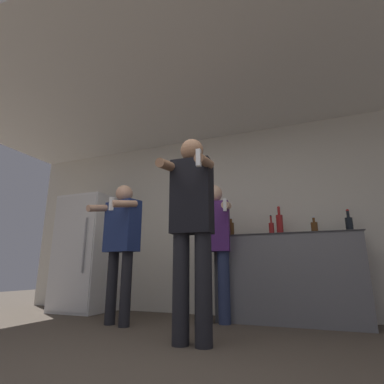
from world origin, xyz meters
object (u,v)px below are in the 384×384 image
at_px(person_man_side, 121,237).
at_px(bottle_clear_vodka, 272,229).
at_px(bottle_dark_rum, 231,229).
at_px(person_spectator_back, 214,240).
at_px(bottle_green_wine, 349,224).
at_px(refrigerator, 88,253).
at_px(bottle_amber_bourbon, 280,224).
at_px(person_woman_foreground, 192,222).
at_px(bottle_short_whiskey, 314,228).

bearing_deg(person_man_side, bottle_clear_vodka, 29.93).
xyz_separation_m(bottle_dark_rum, person_spectator_back, (-0.11, -0.41, -0.17)).
bearing_deg(person_spectator_back, bottle_green_wine, 15.32).
relative_size(refrigerator, person_man_side, 1.07).
height_order(refrigerator, person_spectator_back, refrigerator).
distance_m(bottle_dark_rum, bottle_green_wine, 1.39).
bearing_deg(bottle_amber_bourbon, bottle_dark_rum, 180.00).
bearing_deg(bottle_amber_bourbon, person_man_side, -151.60).
bearing_deg(bottle_amber_bourbon, refrigerator, -177.17).
relative_size(person_woman_foreground, person_spectator_back, 1.09).
bearing_deg(bottle_short_whiskey, person_woman_foreground, -124.59).
relative_size(bottle_short_whiskey, bottle_dark_rum, 0.82).
distance_m(bottle_dark_rum, bottle_clear_vodka, 0.52).
xyz_separation_m(bottle_green_wine, person_woman_foreground, (-1.37, -1.45, -0.11)).
bearing_deg(bottle_green_wine, person_spectator_back, -164.68).
height_order(bottle_amber_bourbon, bottle_dark_rum, bottle_amber_bourbon).
height_order(bottle_short_whiskey, bottle_amber_bourbon, bottle_amber_bourbon).
xyz_separation_m(bottle_amber_bourbon, bottle_green_wine, (0.77, 0.00, -0.04)).
bearing_deg(bottle_amber_bourbon, bottle_short_whiskey, 0.00).
distance_m(bottle_short_whiskey, bottle_clear_vodka, 0.50).
relative_size(bottle_dark_rum, bottle_green_wine, 0.96).
bearing_deg(bottle_clear_vodka, bottle_short_whiskey, 0.00).
bearing_deg(refrigerator, bottle_short_whiskey, 2.48).
relative_size(bottle_dark_rum, person_man_side, 0.17).
bearing_deg(refrigerator, bottle_clear_vodka, 2.94).
height_order(bottle_dark_rum, person_woman_foreground, person_woman_foreground).
relative_size(bottle_green_wine, person_spectator_back, 0.17).
bearing_deg(person_man_side, person_woman_foreground, -26.17).
distance_m(bottle_clear_vodka, bottle_green_wine, 0.87).
relative_size(bottle_clear_vodka, bottle_green_wine, 0.95).
relative_size(bottle_amber_bourbon, person_spectator_back, 0.23).
distance_m(person_woman_foreground, person_man_side, 1.22).
bearing_deg(bottle_short_whiskey, refrigerator, -177.52).
distance_m(person_woman_foreground, person_spectator_back, 1.05).
height_order(bottle_clear_vodka, person_man_side, person_man_side).
bearing_deg(bottle_short_whiskey, bottle_green_wine, 0.00).
distance_m(bottle_green_wine, person_woman_foreground, 2.00).
bearing_deg(person_woman_foreground, person_man_side, 153.83).
bearing_deg(person_spectator_back, bottle_dark_rum, 75.02).
bearing_deg(bottle_clear_vodka, person_man_side, -150.07).
distance_m(refrigerator, person_spectator_back, 2.10).
distance_m(refrigerator, bottle_green_wine, 3.60).
bearing_deg(refrigerator, bottle_dark_rum, 3.63).
relative_size(bottle_short_whiskey, person_woman_foreground, 0.12).
distance_m(bottle_short_whiskey, bottle_dark_rum, 1.02).
relative_size(bottle_amber_bourbon, bottle_green_wine, 1.33).
relative_size(refrigerator, bottle_clear_vodka, 6.31).
height_order(bottle_short_whiskey, person_spectator_back, person_spectator_back).
bearing_deg(person_man_side, bottle_short_whiskey, 23.66).
distance_m(bottle_amber_bourbon, bottle_green_wine, 0.77).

